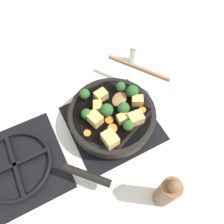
{
  "coord_description": "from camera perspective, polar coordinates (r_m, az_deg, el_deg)",
  "views": [
    {
      "loc": [
        -0.34,
        0.17,
        0.73
      ],
      "look_at": [
        0.0,
        0.0,
        0.08
      ],
      "focal_mm": 35.0,
      "sensor_mm": 36.0,
      "label": 1
    }
  ],
  "objects": [
    {
      "name": "ground_plane",
      "position": [
        0.82,
        0.0,
        -2.93
      ],
      "size": [
        2.4,
        2.4,
        0.0
      ],
      "primitive_type": "plane",
      "color": "silver"
    },
    {
      "name": "front_burner_grate",
      "position": [
        0.81,
        0.0,
        -2.54
      ],
      "size": [
        0.31,
        0.31,
        0.03
      ],
      "color": "black",
      "rests_on": "ground_plane"
    },
    {
      "name": "rear_burner_grate",
      "position": [
        0.81,
        -23.82,
        -12.68
      ],
      "size": [
        0.31,
        0.31,
        0.03
      ],
      "color": "black",
      "rests_on": "ground_plane"
    },
    {
      "name": "skillet_pan",
      "position": [
        0.77,
        -0.05,
        -1.06
      ],
      "size": [
        0.37,
        0.38,
        0.06
      ],
      "color": "black",
      "rests_on": "front_burner_grate"
    },
    {
      "name": "wooden_spoon",
      "position": [
        0.82,
        5.0,
        8.31
      ],
      "size": [
        0.24,
        0.25,
        0.02
      ],
      "color": "olive",
      "rests_on": "skillet_pan"
    },
    {
      "name": "tofu_cube_center_large",
      "position": [
        0.77,
        -2.9,
        4.38
      ],
      "size": [
        0.04,
        0.05,
        0.03
      ],
      "primitive_type": "cube",
      "rotation": [
        0.0,
        0.0,
        4.9
      ],
      "color": "tan",
      "rests_on": "skillet_pan"
    },
    {
      "name": "tofu_cube_near_handle",
      "position": [
        0.72,
        6.23,
        -1.63
      ],
      "size": [
        0.04,
        0.05,
        0.04
      ],
      "primitive_type": "cube",
      "rotation": [
        0.0,
        0.0,
        4.62
      ],
      "color": "tan",
      "rests_on": "skillet_pan"
    },
    {
      "name": "tofu_cube_east_chunk",
      "position": [
        0.76,
        6.67,
        3.01
      ],
      "size": [
        0.04,
        0.05,
        0.03
      ],
      "primitive_type": "cube",
      "rotation": [
        0.0,
        0.0,
        1.09
      ],
      "color": "tan",
      "rests_on": "skillet_pan"
    },
    {
      "name": "tofu_cube_west_chunk",
      "position": [
        0.72,
        -4.45,
        -1.76
      ],
      "size": [
        0.06,
        0.05,
        0.04
      ],
      "primitive_type": "cube",
      "rotation": [
        0.0,
        0.0,
        0.3
      ],
      "color": "tan",
      "rests_on": "skillet_pan"
    },
    {
      "name": "tofu_cube_back_piece",
      "position": [
        0.68,
        -0.49,
        -7.02
      ],
      "size": [
        0.05,
        0.05,
        0.04
      ],
      "primitive_type": "cube",
      "rotation": [
        0.0,
        0.0,
        0.12
      ],
      "color": "tan",
      "rests_on": "skillet_pan"
    },
    {
      "name": "tofu_cube_front_piece",
      "position": [
        0.72,
        2.81,
        -1.62
      ],
      "size": [
        0.03,
        0.04,
        0.03
      ],
      "primitive_type": "cube",
      "rotation": [
        0.0,
        0.0,
        4.68
      ],
      "color": "tan",
      "rests_on": "skillet_pan"
    },
    {
      "name": "tofu_cube_mid_small",
      "position": [
        0.74,
        -3.78,
        1.5
      ],
      "size": [
        0.04,
        0.04,
        0.03
      ],
      "primitive_type": "cube",
      "rotation": [
        0.0,
        0.0,
        5.87
      ],
      "color": "tan",
      "rests_on": "skillet_pan"
    },
    {
      "name": "broccoli_floret_near_spoon",
      "position": [
        0.7,
        4.29,
        -3.48
      ],
      "size": [
        0.04,
        0.04,
        0.04
      ],
      "color": "#709956",
      "rests_on": "skillet_pan"
    },
    {
      "name": "broccoli_floret_center_top",
      "position": [
        0.73,
        3.04,
        1.03
      ],
      "size": [
        0.04,
        0.04,
        0.05
      ],
      "color": "#709956",
      "rests_on": "skillet_pan"
    },
    {
      "name": "broccoli_floret_east_rim",
      "position": [
        0.78,
        2.3,
        6.63
      ],
      "size": [
        0.03,
        0.03,
        0.04
      ],
      "color": "#709956",
      "rests_on": "skillet_pan"
    },
    {
      "name": "broccoli_floret_west_rim",
      "position": [
        0.76,
        5.35,
        5.4
      ],
      "size": [
        0.04,
        0.04,
        0.05
      ],
      "color": "#709956",
      "rests_on": "skillet_pan"
    },
    {
      "name": "broccoli_floret_north_edge",
      "position": [
        0.76,
        -7.15,
        4.69
      ],
      "size": [
        0.04,
        0.04,
        0.04
      ],
      "color": "#709956",
      "rests_on": "skillet_pan"
    },
    {
      "name": "broccoli_floret_south_cluster",
      "position": [
        0.72,
        -1.33,
        0.55
      ],
      "size": [
        0.04,
        0.04,
        0.05
      ],
      "color": "#709956",
      "rests_on": "skillet_pan"
    },
    {
      "name": "broccoli_floret_mid_floret",
      "position": [
        0.72,
        -6.68,
        -0.5
      ],
      "size": [
        0.03,
        0.03,
        0.04
      ],
      "color": "#709956",
      "rests_on": "skillet_pan"
    },
    {
      "name": "carrot_slice_orange_thin",
      "position": [
        0.71,
        -6.49,
        -5.49
      ],
      "size": [
        0.02,
        0.02,
        0.01
      ],
      "primitive_type": "cylinder",
      "color": "orange",
      "rests_on": "skillet_pan"
    },
    {
      "name": "carrot_slice_near_center",
      "position": [
        0.76,
        7.98,
        0.54
      ],
      "size": [
        0.02,
        0.02,
        0.01
      ],
      "primitive_type": "cylinder",
      "color": "orange",
      "rests_on": "skillet_pan"
    },
    {
      "name": "carrot_slice_edge_slice",
      "position": [
        0.73,
        -0.71,
        -2.14
      ],
      "size": [
        0.03,
        0.03,
        0.01
      ],
      "primitive_type": "cylinder",
      "color": "orange",
      "rests_on": "skillet_pan"
    },
    {
      "name": "carrot_slice_under_broccoli",
      "position": [
        0.72,
        0.13,
        -4.3
      ],
      "size": [
        0.03,
        0.03,
        0.01
      ],
      "primitive_type": "cylinder",
      "color": "orange",
      "rests_on": "skillet_pan"
    },
    {
      "name": "pepper_mill",
      "position": [
        0.67,
        14.15,
        -19.67
      ],
      "size": [
        0.05,
        0.05,
        0.19
      ],
      "color": "brown",
      "rests_on": "ground_plane"
    },
    {
      "name": "salt_shaker",
      "position": [
        0.98,
        5.62,
        14.88
      ],
      "size": [
        0.04,
        0.04,
        0.09
      ],
      "color": "white",
      "rests_on": "ground_plane"
    }
  ]
}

